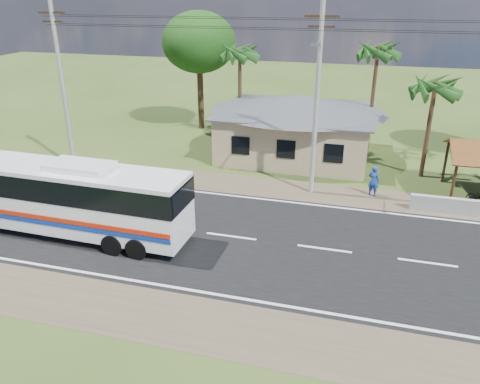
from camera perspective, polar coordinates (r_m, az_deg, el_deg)
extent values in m
plane|color=#2E4117|center=(22.86, -1.06, -5.46)|extent=(120.00, 120.00, 0.00)
cube|color=black|center=(22.85, -1.07, -5.44)|extent=(120.00, 10.00, 0.02)
cube|color=brown|center=(28.53, 2.63, 0.64)|extent=(120.00, 3.00, 0.01)
cube|color=brown|center=(17.76, -7.23, -15.22)|extent=(120.00, 3.00, 0.01)
cube|color=silver|center=(26.91, 1.77, -0.75)|extent=(120.00, 0.15, 0.01)
cube|color=silver|center=(19.07, -5.15, -11.96)|extent=(120.00, 0.15, 0.01)
cube|color=silver|center=(22.85, -1.07, -5.41)|extent=(120.00, 0.15, 0.01)
cube|color=tan|center=(33.86, 6.85, 7.07)|extent=(10.00, 8.00, 3.20)
cube|color=#4C4F54|center=(33.44, 6.99, 9.78)|extent=(10.60, 8.60, 0.10)
pyramid|color=#4C4F54|center=(33.19, 7.08, 11.71)|extent=(12.40, 10.00, 1.20)
cube|color=black|center=(30.66, 0.08, 5.69)|extent=(1.20, 0.08, 1.20)
cube|color=black|center=(30.04, 5.63, 5.19)|extent=(1.20, 0.08, 1.20)
cube|color=black|center=(29.71, 11.35, 4.64)|extent=(1.20, 0.08, 1.20)
cylinder|color=#3B2815|center=(28.09, 24.57, 0.92)|extent=(0.16, 0.16, 2.60)
cylinder|color=#3B2815|center=(31.43, 23.75, 3.34)|extent=(0.16, 0.16, 2.60)
cube|color=#9E9E99|center=(27.66, 27.20, -1.84)|extent=(7.00, 0.30, 0.90)
cylinder|color=#9E9E99|center=(32.27, -20.83, 12.06)|extent=(0.26, 0.26, 11.00)
cube|color=#3B2815|center=(31.81, -21.99, 19.63)|extent=(1.80, 0.12, 0.12)
cube|color=#3B2815|center=(31.83, -21.85, 18.74)|extent=(1.40, 0.10, 0.10)
cylinder|color=#9E9E99|center=(26.41, 9.33, 11.01)|extent=(0.26, 0.26, 11.00)
cube|color=#3B2815|center=(25.85, 9.98, 20.35)|extent=(1.80, 0.12, 0.12)
cube|color=#3B2815|center=(25.88, 9.90, 19.25)|extent=(1.40, 0.10, 0.10)
cylinder|color=gray|center=(24.94, 9.52, 17.51)|extent=(0.08, 2.00, 0.08)
cube|color=gray|center=(23.96, 9.23, 17.29)|extent=(0.50, 0.18, 0.12)
cylinder|color=black|center=(27.87, -7.71, 20.27)|extent=(16.00, 0.02, 0.02)
cylinder|color=#47301E|center=(31.45, 21.94, 6.91)|extent=(0.28, 0.28, 6.00)
cylinder|color=#47301E|center=(35.43, 15.82, 10.68)|extent=(0.28, 0.28, 7.50)
cylinder|color=#47301E|center=(37.27, -0.02, 11.75)|extent=(0.28, 0.28, 7.00)
cylinder|color=#47301E|center=(40.44, -4.83, 11.84)|extent=(0.50, 0.50, 5.95)
ellipsoid|color=#16390F|center=(39.82, -5.04, 17.74)|extent=(6.00, 6.00, 4.92)
cube|color=white|center=(23.77, -20.44, -0.57)|extent=(12.18, 2.81, 3.03)
cube|color=black|center=(23.49, -20.70, 1.12)|extent=(12.23, 2.87, 1.11)
cube|color=#AC200A|center=(23.09, -22.09, -3.07)|extent=(11.92, 0.32, 0.22)
cube|color=navy|center=(23.20, -22.00, -3.63)|extent=(11.92, 0.32, 0.22)
cube|color=white|center=(22.60, -18.96, 2.98)|extent=(3.07, 1.69, 0.30)
cylinder|color=black|center=(27.62, -25.38, -1.40)|extent=(1.02, 0.38, 1.01)
cylinder|color=black|center=(21.93, -15.25, -6.21)|extent=(1.02, 0.38, 1.01)
cylinder|color=black|center=(23.67, -12.38, -3.60)|extent=(1.02, 0.38, 1.01)
cylinder|color=black|center=(21.35, -12.46, -6.75)|extent=(1.02, 0.38, 1.01)
cylinder|color=black|center=(23.14, -9.74, -4.03)|extent=(1.02, 0.38, 1.01)
imported|color=navy|center=(28.03, 15.98, 1.30)|extent=(0.78, 0.66, 1.83)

